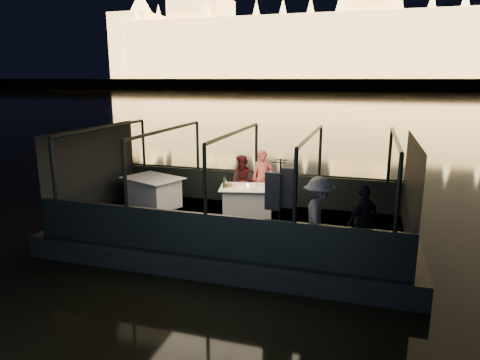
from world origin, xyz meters
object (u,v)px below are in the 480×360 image
(coat_stand, at_px, (280,211))
(person_man_maroon, at_px, (243,181))
(dining_table_aft, at_px, (153,193))
(dining_table_central, at_px, (248,201))
(chair_port_right, at_px, (267,194))
(passenger_stripe, at_px, (318,218))
(passenger_dark, at_px, (363,217))
(wine_bottle, at_px, (224,182))
(person_woman_coral, at_px, (262,181))
(chair_port_left, at_px, (243,192))

(coat_stand, relative_size, person_man_maroon, 1.36)
(person_man_maroon, bearing_deg, dining_table_aft, -146.57)
(dining_table_central, xyz_separation_m, chair_port_right, (0.37, 0.63, 0.06))
(dining_table_central, bearing_deg, person_man_maroon, 115.93)
(passenger_stripe, height_order, passenger_dark, passenger_stripe)
(passenger_dark, bearing_deg, person_man_maroon, -91.74)
(chair_port_right, height_order, wine_bottle, wine_bottle)
(chair_port_right, height_order, person_woman_coral, person_woman_coral)
(chair_port_right, bearing_deg, dining_table_aft, 178.60)
(dining_table_central, distance_m, passenger_stripe, 3.16)
(dining_table_central, distance_m, coat_stand, 2.63)
(dining_table_central, distance_m, chair_port_right, 0.73)
(dining_table_central, xyz_separation_m, passenger_stripe, (2.11, -2.30, 0.47))
(passenger_stripe, bearing_deg, coat_stand, 74.69)
(dining_table_aft, bearing_deg, chair_port_left, 13.61)
(dining_table_aft, height_order, person_man_maroon, person_man_maroon)
(chair_port_left, distance_m, passenger_dark, 4.20)
(chair_port_right, height_order, coat_stand, coat_stand)
(passenger_stripe, bearing_deg, person_woman_coral, 22.22)
(coat_stand, height_order, person_woman_coral, coat_stand)
(dining_table_central, bearing_deg, dining_table_aft, -179.64)
(passenger_stripe, bearing_deg, wine_bottle, 43.28)
(chair_port_right, bearing_deg, wine_bottle, -149.20)
(passenger_stripe, relative_size, wine_bottle, 5.28)
(chair_port_right, relative_size, passenger_dark, 0.65)
(person_woman_coral, bearing_deg, passenger_stripe, -71.74)
(dining_table_central, bearing_deg, passenger_dark, -34.18)
(person_man_maroon, distance_m, wine_bottle, 1.03)
(dining_table_central, distance_m, person_woman_coral, 0.88)
(dining_table_aft, relative_size, coat_stand, 0.80)
(chair_port_left, bearing_deg, coat_stand, -76.29)
(wine_bottle, bearing_deg, person_woman_coral, 53.52)
(dining_table_aft, height_order, passenger_dark, passenger_dark)
(person_woman_coral, bearing_deg, dining_table_central, -118.48)
(wine_bottle, bearing_deg, coat_stand, -46.07)
(person_woman_coral, distance_m, passenger_dark, 3.92)
(dining_table_aft, height_order, passenger_stripe, passenger_stripe)
(chair_port_left, bearing_deg, dining_table_aft, 177.28)
(dining_table_central, height_order, chair_port_left, chair_port_left)
(dining_table_aft, distance_m, chair_port_left, 2.54)
(person_woman_coral, bearing_deg, chair_port_right, -54.02)
(coat_stand, bearing_deg, passenger_stripe, -5.67)
(dining_table_central, relative_size, wine_bottle, 4.54)
(dining_table_aft, distance_m, wine_bottle, 2.29)
(coat_stand, bearing_deg, passenger_dark, 7.11)
(dining_table_central, xyz_separation_m, passenger_dark, (2.96, -2.01, 0.47))
(passenger_stripe, distance_m, wine_bottle, 3.36)
(person_woman_coral, xyz_separation_m, person_man_maroon, (-0.56, -0.05, 0.00))
(person_man_maroon, relative_size, passenger_stripe, 0.87)
(dining_table_aft, relative_size, person_woman_coral, 0.97)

